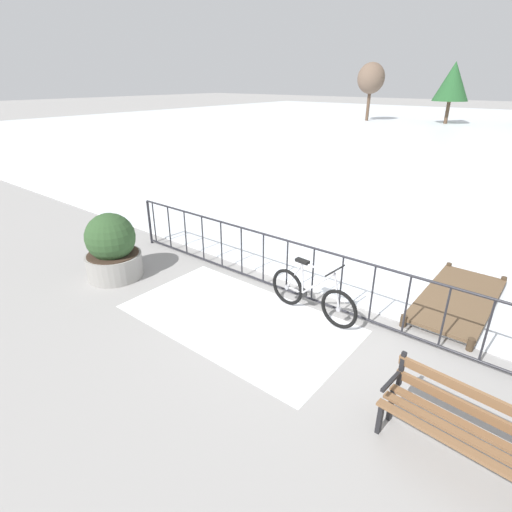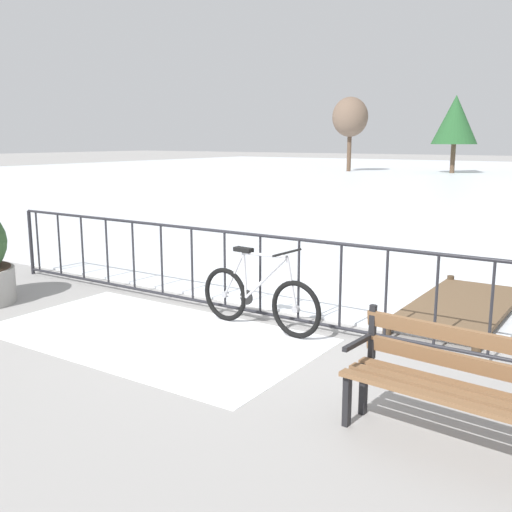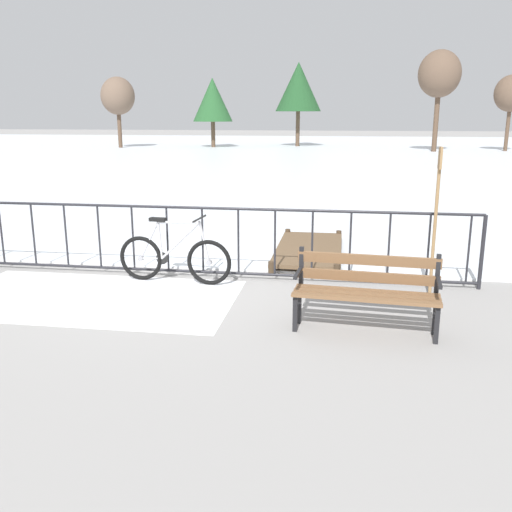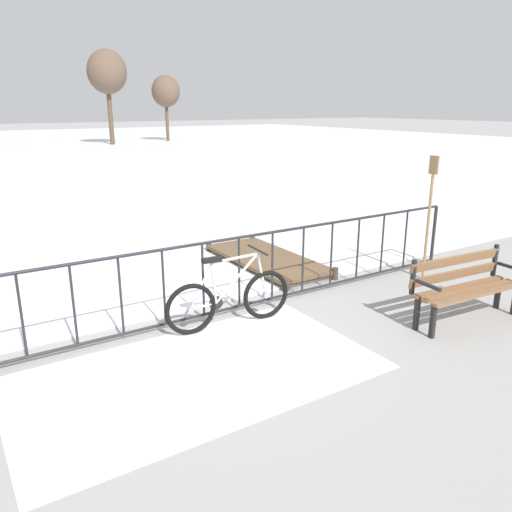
{
  "view_description": "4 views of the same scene",
  "coord_description": "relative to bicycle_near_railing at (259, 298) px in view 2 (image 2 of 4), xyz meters",
  "views": [
    {
      "loc": [
        3.1,
        -5.4,
        3.65
      ],
      "look_at": [
        -0.68,
        -0.71,
        0.97
      ],
      "focal_mm": 28.07,
      "sensor_mm": 36.0,
      "label": 1
    },
    {
      "loc": [
        3.87,
        -5.9,
        2.19
      ],
      "look_at": [
        0.08,
        -0.21,
        0.84
      ],
      "focal_mm": 41.54,
      "sensor_mm": 36.0,
      "label": 2
    },
    {
      "loc": [
        2.56,
        -7.9,
        2.37
      ],
      "look_at": [
        1.46,
        -0.76,
        0.55
      ],
      "focal_mm": 39.4,
      "sensor_mm": 36.0,
      "label": 3
    },
    {
      "loc": [
        -2.72,
        -5.52,
        2.72
      ],
      "look_at": [
        0.73,
        -0.12,
        0.8
      ],
      "focal_mm": 35.39,
      "sensor_mm": 36.0,
      "label": 4
    }
  ],
  "objects": [
    {
      "name": "bicycle_near_railing",
      "position": [
        0.0,
        0.0,
        0.0
      ],
      "size": [
        1.71,
        0.52,
        0.97
      ],
      "color": "black",
      "rests_on": "ground"
    },
    {
      "name": "tree_west_mid",
      "position": [
        -7.22,
        33.76,
        3.03
      ],
      "size": [
        2.89,
        2.89,
        4.96
      ],
      "color": "brown",
      "rests_on": "ground"
    },
    {
      "name": "park_bench",
      "position": [
        2.67,
        -1.46,
        0.14
      ],
      "size": [
        1.63,
        0.61,
        0.89
      ],
      "color": "brown",
      "rests_on": "ground"
    },
    {
      "name": "wooden_dock",
      "position": [
        1.83,
        1.89,
        -0.25
      ],
      "size": [
        1.1,
        2.62,
        0.2
      ],
      "color": "brown",
      "rests_on": "ground"
    },
    {
      "name": "tree_far_west",
      "position": [
        -13.76,
        32.06,
        3.26
      ],
      "size": [
        2.4,
        2.4,
        4.99
      ],
      "color": "brown",
      "rests_on": "ground"
    },
    {
      "name": "snow_patch",
      "position": [
        -0.88,
        -0.87,
        -0.36
      ],
      "size": [
        3.8,
        2.1,
        0.01
      ],
      "primitive_type": "cube",
      "color": "white",
      "rests_on": "ground"
    },
    {
      "name": "railing_fence",
      "position": [
        -0.2,
        0.33,
        0.19
      ],
      "size": [
        9.06,
        0.06,
        1.07
      ],
      "color": "#232328",
      "rests_on": "ground"
    },
    {
      "name": "ground_plane",
      "position": [
        -0.2,
        0.33,
        -0.37
      ],
      "size": [
        160.0,
        160.0,
        0.0
      ],
      "primitive_type": "plane",
      "color": "gray"
    }
  ]
}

